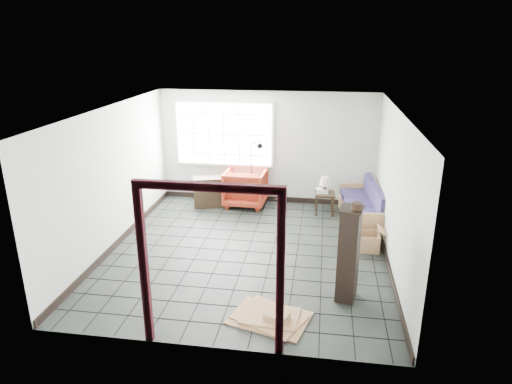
% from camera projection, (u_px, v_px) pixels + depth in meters
% --- Properties ---
extents(ground, '(5.50, 5.50, 0.00)m').
position_uv_depth(ground, '(248.00, 251.00, 8.40)').
color(ground, black).
rests_on(ground, ground).
extents(room_shell, '(5.02, 5.52, 2.61)m').
position_uv_depth(room_shell, '(248.00, 163.00, 7.87)').
color(room_shell, '#ADB2AB').
rests_on(room_shell, ground).
extents(window_panel, '(2.32, 0.08, 1.52)m').
position_uv_depth(window_panel, '(224.00, 134.00, 10.54)').
color(window_panel, silver).
rests_on(window_panel, ground).
extents(doorway_trim, '(1.80, 0.08, 2.20)m').
position_uv_depth(doorway_trim, '(210.00, 248.00, 5.42)').
color(doorway_trim, '#380C15').
rests_on(doorway_trim, ground).
extents(futon_sofa, '(0.91, 1.96, 0.84)m').
position_uv_depth(futon_sofa, '(365.00, 209.00, 9.60)').
color(futon_sofa, '#AE8A4E').
rests_on(futon_sofa, ground).
extents(armchair, '(0.96, 0.91, 0.95)m').
position_uv_depth(armchair, '(246.00, 186.00, 10.55)').
color(armchair, maroon).
rests_on(armchair, ground).
extents(side_table, '(0.46, 0.46, 0.48)m').
position_uv_depth(side_table, '(325.00, 196.00, 10.07)').
color(side_table, black).
rests_on(side_table, ground).
extents(table_lamp, '(0.29, 0.29, 0.36)m').
position_uv_depth(table_lamp, '(325.00, 182.00, 9.95)').
color(table_lamp, black).
rests_on(table_lamp, side_table).
extents(projector, '(0.28, 0.22, 0.09)m').
position_uv_depth(projector, '(322.00, 191.00, 10.03)').
color(projector, silver).
rests_on(projector, side_table).
extents(floor_lamp, '(0.42, 0.33, 1.59)m').
position_uv_depth(floor_lamp, '(255.00, 171.00, 10.34)').
color(floor_lamp, black).
rests_on(floor_lamp, ground).
extents(console_shelf, '(0.96, 0.59, 0.70)m').
position_uv_depth(console_shelf, '(213.00, 192.00, 10.52)').
color(console_shelf, black).
rests_on(console_shelf, ground).
extents(tall_shelf, '(0.39, 0.46, 1.46)m').
position_uv_depth(tall_shelf, '(349.00, 254.00, 6.68)').
color(tall_shelf, black).
rests_on(tall_shelf, ground).
extents(pot, '(0.17, 0.17, 0.11)m').
position_uv_depth(pot, '(357.00, 206.00, 6.35)').
color(pot, black).
rests_on(pot, tall_shelf).
extents(open_box, '(0.81, 0.42, 0.45)m').
position_uv_depth(open_box, '(365.00, 241.00, 8.43)').
color(open_box, '#A2774E').
rests_on(open_box, ground).
extents(cardboard_pile, '(1.22, 1.03, 0.15)m').
position_uv_depth(cardboard_pile, '(271.00, 317.00, 6.39)').
color(cardboard_pile, '#A2774E').
rests_on(cardboard_pile, ground).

